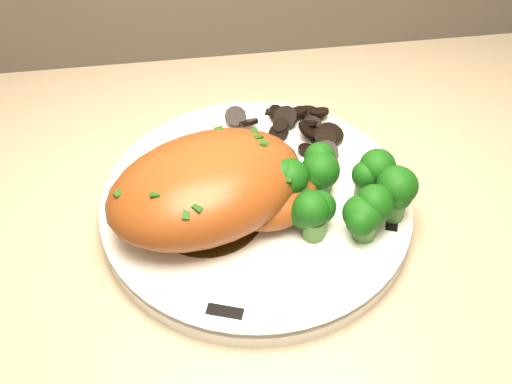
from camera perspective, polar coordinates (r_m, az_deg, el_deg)
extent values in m
cylinder|color=white|center=(0.61, 0.00, -1.28)|extent=(0.36, 0.36, 0.02)
cube|color=black|center=(0.69, 2.09, 6.96)|extent=(0.03, 0.02, 0.00)
cube|color=black|center=(0.63, -11.35, 1.07)|extent=(0.02, 0.03, 0.00)
cube|color=black|center=(0.52, -2.78, -10.58)|extent=(0.03, 0.02, 0.00)
cube|color=black|center=(0.60, 12.00, -2.35)|extent=(0.02, 0.03, 0.00)
cylinder|color=#302108|center=(0.59, -4.29, -1.91)|extent=(0.10, 0.10, 0.00)
ellipsoid|color=brown|center=(0.56, -4.48, 0.45)|extent=(0.21, 0.18, 0.07)
ellipsoid|color=brown|center=(0.57, 1.60, -0.71)|extent=(0.10, 0.09, 0.04)
cube|color=#183E0C|center=(0.54, -10.20, 1.00)|extent=(0.01, 0.01, 0.00)
cube|color=#183E0C|center=(0.54, -8.11, 2.11)|extent=(0.01, 0.01, 0.00)
cube|color=#183E0C|center=(0.54, -6.00, 3.02)|extent=(0.01, 0.01, 0.00)
cube|color=#183E0C|center=(0.55, -3.91, 3.75)|extent=(0.01, 0.01, 0.00)
cube|color=#183E0C|center=(0.55, -1.86, 4.30)|extent=(0.01, 0.01, 0.00)
cube|color=#183E0C|center=(0.56, 0.13, 4.63)|extent=(0.01, 0.01, 0.00)
cylinder|color=black|center=(0.67, 5.83, 5.06)|extent=(0.02, 0.02, 0.01)
cylinder|color=black|center=(0.67, 5.57, 5.71)|extent=(0.02, 0.02, 0.01)
cylinder|color=black|center=(0.67, 5.03, 6.28)|extent=(0.02, 0.03, 0.01)
cylinder|color=black|center=(0.68, 4.21, 6.07)|extent=(0.03, 0.03, 0.01)
cylinder|color=black|center=(0.68, 3.31, 6.41)|extent=(0.02, 0.02, 0.01)
cylinder|color=black|center=(0.67, 2.34, 6.63)|extent=(0.02, 0.02, 0.02)
cylinder|color=black|center=(0.67, 1.37, 6.02)|extent=(0.03, 0.02, 0.01)
cylinder|color=black|center=(0.67, 0.55, 5.98)|extent=(0.03, 0.03, 0.00)
cylinder|color=black|center=(0.66, -0.09, 5.85)|extent=(0.03, 0.03, 0.01)
cylinder|color=black|center=(0.66, -0.46, 4.96)|extent=(0.03, 0.03, 0.02)
cylinder|color=black|center=(0.65, -0.54, 4.73)|extent=(0.02, 0.02, 0.01)
cylinder|color=black|center=(0.64, -0.29, 4.53)|extent=(0.03, 0.03, 0.02)
cylinder|color=black|center=(0.64, 0.26, 3.70)|extent=(0.03, 0.03, 0.01)
cylinder|color=black|center=(0.64, 1.06, 3.67)|extent=(0.03, 0.03, 0.01)
cylinder|color=black|center=(0.64, 2.03, 3.78)|extent=(0.03, 0.03, 0.02)
cylinder|color=black|center=(0.64, 3.04, 3.33)|extent=(0.03, 0.03, 0.02)
cylinder|color=black|center=(0.64, 4.05, 3.73)|extent=(0.03, 0.03, 0.01)
cylinder|color=black|center=(0.64, 4.91, 4.25)|extent=(0.04, 0.04, 0.01)
cylinder|color=black|center=(0.65, 5.48, 4.17)|extent=(0.04, 0.04, 0.02)
cylinder|color=black|center=(0.66, 5.84, 4.84)|extent=(0.03, 0.04, 0.01)
cylinder|color=#457833|center=(0.59, 2.55, 0.05)|extent=(0.02, 0.02, 0.03)
sphere|color=#083307|center=(0.57, 2.61, 1.34)|extent=(0.03, 0.03, 0.03)
cylinder|color=#457833|center=(0.60, 5.89, 1.26)|extent=(0.02, 0.02, 0.03)
sphere|color=#083307|center=(0.59, 6.02, 2.55)|extent=(0.03, 0.03, 0.03)
cylinder|color=#457833|center=(0.60, 9.79, 0.33)|extent=(0.02, 0.02, 0.03)
sphere|color=#083307|center=(0.59, 10.01, 1.60)|extent=(0.03, 0.03, 0.03)
cylinder|color=#457833|center=(0.56, 5.19, -2.99)|extent=(0.02, 0.02, 0.03)
sphere|color=#083307|center=(0.55, 5.32, -1.71)|extent=(0.03, 0.03, 0.03)
cylinder|color=#457833|center=(0.57, 9.67, -2.98)|extent=(0.02, 0.02, 0.03)
sphere|color=#083307|center=(0.55, 9.91, -1.71)|extent=(0.03, 0.03, 0.03)
cylinder|color=#457833|center=(0.59, 12.16, -1.25)|extent=(0.02, 0.02, 0.03)
sphere|color=#083307|center=(0.57, 12.45, 0.01)|extent=(0.03, 0.03, 0.03)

